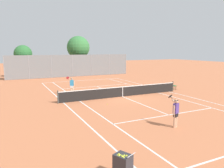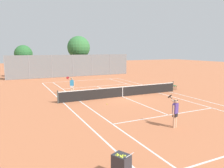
{
  "view_description": "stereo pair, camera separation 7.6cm",
  "coord_description": "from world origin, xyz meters",
  "px_view_note": "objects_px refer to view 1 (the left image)",
  "views": [
    {
      "loc": [
        -9.53,
        -17.38,
        4.32
      ],
      "look_at": [
        -0.37,
        1.5,
        1.0
      ],
      "focal_mm": 35.0,
      "sensor_mm": 36.0,
      "label": 1
    },
    {
      "loc": [
        -9.46,
        -17.42,
        4.32
      ],
      "look_at": [
        -0.37,
        1.5,
        1.0
      ],
      "focal_mm": 35.0,
      "sensor_mm": 36.0,
      "label": 2
    }
  ],
  "objects_px": {
    "loose_tennis_ball_2": "(107,104)",
    "tree_behind_right": "(79,48)",
    "player_far_left": "(72,85)",
    "loose_tennis_ball_3": "(175,105)",
    "loose_tennis_ball_0": "(120,87)",
    "ball_cart": "(123,164)",
    "courtside_bench": "(171,85)",
    "loose_tennis_ball_1": "(105,80)",
    "loose_tennis_ball_5": "(67,91)",
    "tennis_net": "(123,91)",
    "player_near_side": "(176,111)",
    "tree_behind_left": "(24,54)",
    "loose_tennis_ball_4": "(118,90)"
  },
  "relations": [
    {
      "from": "loose_tennis_ball_0",
      "to": "tree_behind_right",
      "type": "relative_size",
      "value": 0.01
    },
    {
      "from": "loose_tennis_ball_2",
      "to": "loose_tennis_ball_4",
      "type": "distance_m",
      "value": 6.37
    },
    {
      "from": "loose_tennis_ball_2",
      "to": "loose_tennis_ball_5",
      "type": "bearing_deg",
      "value": 102.52
    },
    {
      "from": "player_near_side",
      "to": "loose_tennis_ball_4",
      "type": "relative_size",
      "value": 26.88
    },
    {
      "from": "loose_tennis_ball_2",
      "to": "tree_behind_left",
      "type": "distance_m",
      "value": 21.87
    },
    {
      "from": "tree_behind_left",
      "to": "loose_tennis_ball_0",
      "type": "bearing_deg",
      "value": -58.24
    },
    {
      "from": "player_far_left",
      "to": "loose_tennis_ball_4",
      "type": "relative_size",
      "value": 26.88
    },
    {
      "from": "tennis_net",
      "to": "loose_tennis_ball_0",
      "type": "bearing_deg",
      "value": 65.38
    },
    {
      "from": "loose_tennis_ball_3",
      "to": "loose_tennis_ball_4",
      "type": "height_order",
      "value": "same"
    },
    {
      "from": "tennis_net",
      "to": "player_near_side",
      "type": "relative_size",
      "value": 6.76
    },
    {
      "from": "tennis_net",
      "to": "player_near_side",
      "type": "distance_m",
      "value": 8.47
    },
    {
      "from": "loose_tennis_ball_0",
      "to": "tree_behind_left",
      "type": "bearing_deg",
      "value": 121.76
    },
    {
      "from": "loose_tennis_ball_2",
      "to": "tree_behind_right",
      "type": "bearing_deg",
      "value": 78.19
    },
    {
      "from": "loose_tennis_ball_1",
      "to": "tree_behind_left",
      "type": "bearing_deg",
      "value": 141.32
    },
    {
      "from": "player_near_side",
      "to": "loose_tennis_ball_2",
      "type": "height_order",
      "value": "player_near_side"
    },
    {
      "from": "player_far_left",
      "to": "loose_tennis_ball_3",
      "type": "relative_size",
      "value": 26.88
    },
    {
      "from": "loose_tennis_ball_5",
      "to": "ball_cart",
      "type": "bearing_deg",
      "value": -97.92
    },
    {
      "from": "loose_tennis_ball_3",
      "to": "tree_behind_left",
      "type": "relative_size",
      "value": 0.01
    },
    {
      "from": "loose_tennis_ball_3",
      "to": "player_near_side",
      "type": "bearing_deg",
      "value": -132.33
    },
    {
      "from": "player_far_left",
      "to": "loose_tennis_ball_0",
      "type": "xyz_separation_m",
      "value": [
        5.93,
        1.16,
        -0.89
      ]
    },
    {
      "from": "loose_tennis_ball_5",
      "to": "tree_behind_left",
      "type": "height_order",
      "value": "tree_behind_left"
    },
    {
      "from": "loose_tennis_ball_4",
      "to": "loose_tennis_ball_0",
      "type": "bearing_deg",
      "value": 55.71
    },
    {
      "from": "player_far_left",
      "to": "courtside_bench",
      "type": "bearing_deg",
      "value": -11.16
    },
    {
      "from": "loose_tennis_ball_1",
      "to": "loose_tennis_ball_5",
      "type": "bearing_deg",
      "value": -137.83
    },
    {
      "from": "player_near_side",
      "to": "loose_tennis_ball_2",
      "type": "distance_m",
      "value": 6.52
    },
    {
      "from": "ball_cart",
      "to": "courtside_bench",
      "type": "height_order",
      "value": "ball_cart"
    },
    {
      "from": "player_near_side",
      "to": "loose_tennis_ball_0",
      "type": "xyz_separation_m",
      "value": [
        3.27,
        12.84,
        -0.89
      ]
    },
    {
      "from": "tennis_net",
      "to": "loose_tennis_ball_0",
      "type": "distance_m",
      "value": 4.94
    },
    {
      "from": "tennis_net",
      "to": "player_near_side",
      "type": "bearing_deg",
      "value": -98.33
    },
    {
      "from": "loose_tennis_ball_0",
      "to": "loose_tennis_ball_3",
      "type": "xyz_separation_m",
      "value": [
        0.09,
        -9.15,
        0.0
      ]
    },
    {
      "from": "player_far_left",
      "to": "tree_behind_left",
      "type": "distance_m",
      "value": 16.28
    },
    {
      "from": "player_far_left",
      "to": "player_near_side",
      "type": "bearing_deg",
      "value": -77.19
    },
    {
      "from": "loose_tennis_ball_1",
      "to": "loose_tennis_ball_2",
      "type": "bearing_deg",
      "value": -113.14
    },
    {
      "from": "player_far_left",
      "to": "loose_tennis_ball_3",
      "type": "height_order",
      "value": "player_far_left"
    },
    {
      "from": "tree_behind_right",
      "to": "tree_behind_left",
      "type": "bearing_deg",
      "value": -174.56
    },
    {
      "from": "loose_tennis_ball_1",
      "to": "loose_tennis_ball_4",
      "type": "height_order",
      "value": "same"
    },
    {
      "from": "ball_cart",
      "to": "courtside_bench",
      "type": "distance_m",
      "value": 18.11
    },
    {
      "from": "player_near_side",
      "to": "tree_behind_right",
      "type": "height_order",
      "value": "tree_behind_right"
    },
    {
      "from": "ball_cart",
      "to": "player_near_side",
      "type": "bearing_deg",
      "value": 31.32
    },
    {
      "from": "player_far_left",
      "to": "loose_tennis_ball_2",
      "type": "xyz_separation_m",
      "value": [
        1.36,
        -5.35,
        -0.89
      ]
    },
    {
      "from": "loose_tennis_ball_2",
      "to": "loose_tennis_ball_3",
      "type": "bearing_deg",
      "value": -29.53
    },
    {
      "from": "tennis_net",
      "to": "loose_tennis_ball_1",
      "type": "xyz_separation_m",
      "value": [
        3.07,
        11.01,
        -0.48
      ]
    },
    {
      "from": "player_far_left",
      "to": "tree_behind_right",
      "type": "height_order",
      "value": "tree_behind_right"
    },
    {
      "from": "loose_tennis_ball_1",
      "to": "courtside_bench",
      "type": "bearing_deg",
      "value": -69.34
    },
    {
      "from": "loose_tennis_ball_2",
      "to": "loose_tennis_ball_3",
      "type": "distance_m",
      "value": 5.35
    },
    {
      "from": "player_near_side",
      "to": "loose_tennis_ball_5",
      "type": "distance_m",
      "value": 13.31
    },
    {
      "from": "loose_tennis_ball_1",
      "to": "tree_behind_right",
      "type": "distance_m",
      "value": 10.06
    },
    {
      "from": "loose_tennis_ball_4",
      "to": "courtside_bench",
      "type": "relative_size",
      "value": 0.04
    },
    {
      "from": "loose_tennis_ball_0",
      "to": "courtside_bench",
      "type": "distance_m",
      "value": 5.75
    },
    {
      "from": "loose_tennis_ball_5",
      "to": "tree_behind_right",
      "type": "bearing_deg",
      "value": 68.36
    }
  ]
}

